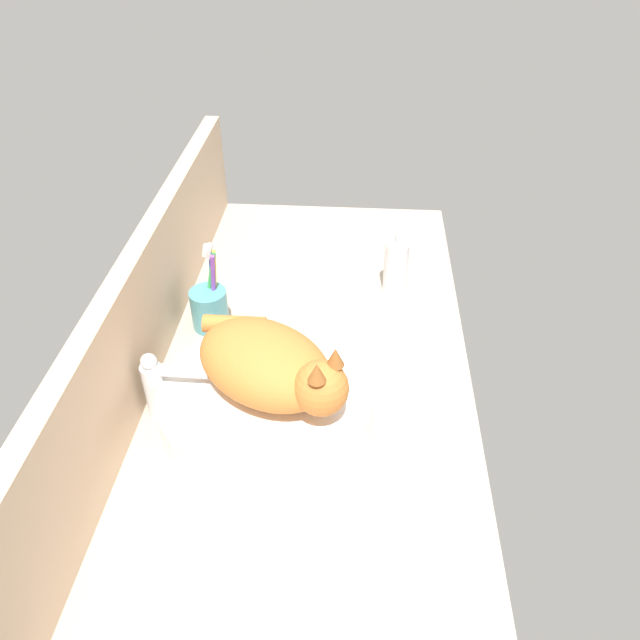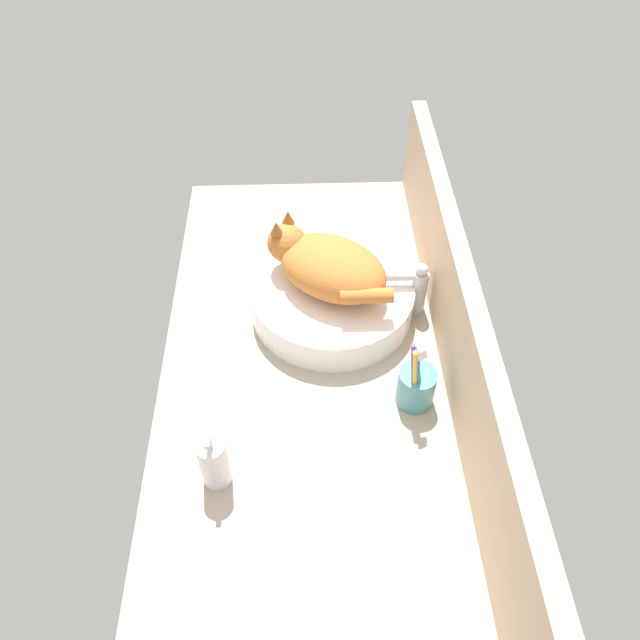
% 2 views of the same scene
% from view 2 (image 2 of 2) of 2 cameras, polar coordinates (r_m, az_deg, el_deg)
% --- Properties ---
extents(ground_plane, '(1.30, 0.63, 0.04)m').
position_cam_2_polar(ground_plane, '(1.36, -0.92, -4.59)').
color(ground_plane, '#B2A08E').
extents(backsplash_panel, '(1.30, 0.04, 0.25)m').
position_cam_2_polar(backsplash_panel, '(1.28, 12.46, -0.17)').
color(backsplash_panel, '#CCAD8C').
rests_on(backsplash_panel, ground_plane).
extents(sink_basin, '(0.37, 0.37, 0.08)m').
position_cam_2_polar(sink_basin, '(1.42, 1.09, 2.02)').
color(sink_basin, white).
rests_on(sink_basin, ground_plane).
extents(cat, '(0.28, 0.30, 0.14)m').
position_cam_2_polar(cat, '(1.35, 0.64, 5.06)').
color(cat, '#CC7533').
rests_on(cat, sink_basin).
extents(faucet, '(0.04, 0.12, 0.14)m').
position_cam_2_polar(faucet, '(1.41, 8.64, 3.11)').
color(faucet, silver).
rests_on(faucet, ground_plane).
extents(soap_dispenser, '(0.05, 0.05, 0.15)m').
position_cam_2_polar(soap_dispenser, '(1.16, -9.68, -12.66)').
color(soap_dispenser, silver).
rests_on(soap_dispenser, ground_plane).
extents(toothbrush_cup, '(0.08, 0.08, 0.19)m').
position_cam_2_polar(toothbrush_cup, '(1.26, 8.78, -5.97)').
color(toothbrush_cup, teal).
rests_on(toothbrush_cup, ground_plane).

